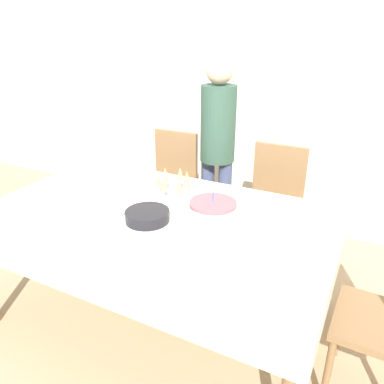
# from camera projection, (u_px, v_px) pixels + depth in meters

# --- Properties ---
(ground_plane) EXTENTS (12.00, 12.00, 0.00)m
(ground_plane) POSITION_uv_depth(u_px,v_px,m) (161.00, 315.00, 2.50)
(ground_plane) COLOR tan
(wall_back) EXTENTS (8.00, 0.05, 2.70)m
(wall_back) POSITION_uv_depth(u_px,v_px,m) (255.00, 79.00, 3.33)
(wall_back) COLOR silver
(wall_back) RESTS_ON ground_plane
(dining_table) EXTENTS (2.03, 1.21, 0.76)m
(dining_table) POSITION_uv_depth(u_px,v_px,m) (157.00, 228.00, 2.23)
(dining_table) COLOR silver
(dining_table) RESTS_ON ground_plane
(dining_chair_far_left) EXTENTS (0.42, 0.42, 0.97)m
(dining_chair_far_left) POSITION_uv_depth(u_px,v_px,m) (170.00, 183.00, 3.23)
(dining_chair_far_left) COLOR olive
(dining_chair_far_left) RESTS_ON ground_plane
(dining_chair_far_right) EXTENTS (0.43, 0.43, 0.97)m
(dining_chair_far_right) POSITION_uv_depth(u_px,v_px,m) (273.00, 204.00, 2.85)
(dining_chair_far_right) COLOR olive
(dining_chair_far_right) RESTS_ON ground_plane
(birthday_cake) EXTENTS (0.26, 0.26, 0.21)m
(birthday_cake) POSITION_uv_depth(u_px,v_px,m) (213.00, 213.00, 2.05)
(birthday_cake) COLOR silver
(birthday_cake) RESTS_ON dining_table
(champagne_tray) EXTENTS (0.33, 0.33, 0.18)m
(champagne_tray) POSITION_uv_depth(u_px,v_px,m) (174.00, 187.00, 2.34)
(champagne_tray) COLOR silver
(champagne_tray) RESTS_ON dining_table
(plate_stack_main) EXTENTS (0.25, 0.25, 0.06)m
(plate_stack_main) POSITION_uv_depth(u_px,v_px,m) (147.00, 216.00, 2.09)
(plate_stack_main) COLOR black
(plate_stack_main) RESTS_ON dining_table
(plate_stack_dessert) EXTENTS (0.19, 0.19, 0.05)m
(plate_stack_dessert) POSITION_uv_depth(u_px,v_px,m) (177.00, 204.00, 2.25)
(plate_stack_dessert) COLOR silver
(plate_stack_dessert) RESTS_ON dining_table
(cake_knife) EXTENTS (0.30, 0.09, 0.00)m
(cake_knife) POSITION_uv_depth(u_px,v_px,m) (213.00, 248.00, 1.84)
(cake_knife) COLOR silver
(cake_knife) RESTS_ON dining_table
(fork_pile) EXTENTS (0.18, 0.09, 0.02)m
(fork_pile) POSITION_uv_depth(u_px,v_px,m) (110.00, 213.00, 2.17)
(fork_pile) COLOR silver
(fork_pile) RESTS_ON dining_table
(napkin_pile) EXTENTS (0.15, 0.15, 0.01)m
(napkin_pile) POSITION_uv_depth(u_px,v_px,m) (131.00, 205.00, 2.28)
(napkin_pile) COLOR white
(napkin_pile) RESTS_ON dining_table
(person_standing) EXTENTS (0.28, 0.28, 1.57)m
(person_standing) POSITION_uv_depth(u_px,v_px,m) (218.00, 139.00, 3.02)
(person_standing) COLOR #3F4C72
(person_standing) RESTS_ON ground_plane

